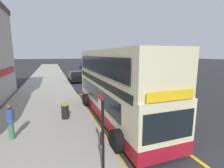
% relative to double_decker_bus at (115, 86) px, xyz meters
% --- Properties ---
extents(ground_plane, '(260.00, 260.00, 0.00)m').
position_rel_double_decker_bus_xyz_m(ground_plane, '(2.46, 25.56, -2.06)').
color(ground_plane, '#28282B').
extents(pavement_near, '(6.00, 76.00, 0.14)m').
position_rel_double_decker_bus_xyz_m(pavement_near, '(-4.54, 25.56, -1.99)').
color(pavement_near, '#A39E93').
rests_on(pavement_near, ground).
extents(double_decker_bus, '(3.20, 10.79, 4.40)m').
position_rel_double_decker_bus_xyz_m(double_decker_bus, '(0.00, 0.00, 0.00)').
color(double_decker_bus, beige).
rests_on(double_decker_bus, ground).
extents(bus_bay_markings, '(3.01, 14.16, 0.01)m').
position_rel_double_decker_bus_xyz_m(bus_bay_markings, '(-0.04, -0.07, -2.06)').
color(bus_bay_markings, gold).
rests_on(bus_bay_markings, ground).
extents(bus_stop_sign, '(0.09, 0.51, 2.69)m').
position_rel_double_decker_bus_xyz_m(bus_stop_sign, '(-2.43, -5.19, -0.34)').
color(bus_stop_sign, black).
rests_on(bus_stop_sign, pavement_near).
extents(parked_car_maroon_far, '(2.09, 4.20, 1.62)m').
position_rel_double_decker_bus_xyz_m(parked_car_maroon_far, '(5.11, 9.83, -1.26)').
color(parked_car_maroon_far, maroon).
rests_on(parked_car_maroon_far, ground).
extents(parked_car_teal_behind, '(2.09, 4.20, 1.62)m').
position_rel_double_decker_bus_xyz_m(parked_car_teal_behind, '(5.23, 39.82, -1.26)').
color(parked_car_teal_behind, '#196066').
rests_on(parked_car_teal_behind, ground).
extents(parked_car_black_kerbside, '(2.09, 4.20, 1.62)m').
position_rel_double_decker_bus_xyz_m(parked_car_black_kerbside, '(-0.51, 15.29, -1.26)').
color(parked_car_black_kerbside, black).
rests_on(parked_car_black_kerbside, ground).
extents(pedestrian_waiting_near_sign, '(0.34, 0.34, 1.72)m').
position_rel_double_decker_bus_xyz_m(pedestrian_waiting_near_sign, '(-5.79, -1.37, -0.99)').
color(pedestrian_waiting_near_sign, '#3F724C').
rests_on(pedestrian_waiting_near_sign, pavement_near).
extents(litter_bin, '(0.48, 0.48, 0.94)m').
position_rel_double_decker_bus_xyz_m(litter_bin, '(-3.19, 0.44, -1.45)').
color(litter_bin, black).
rests_on(litter_bin, pavement_near).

